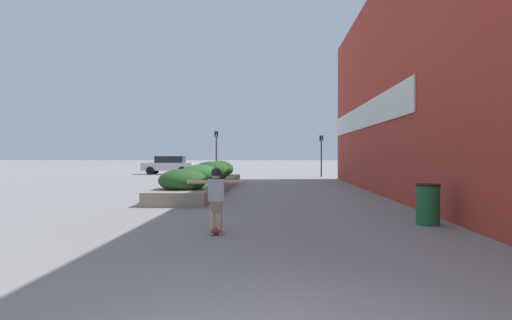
{
  "coord_description": "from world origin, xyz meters",
  "views": [
    {
      "loc": [
        0.19,
        -3.78,
        1.72
      ],
      "look_at": [
        -0.78,
        18.11,
        1.49
      ],
      "focal_mm": 32.0,
      "sensor_mm": 36.0,
      "label": 1
    }
  ],
  "objects_px": {
    "car_center_left": "(169,165)",
    "traffic_light_right": "(321,148)",
    "skateboard": "(216,230)",
    "car_leftmost": "(407,166)",
    "traffic_light_left": "(216,146)",
    "trash_bin": "(428,204)",
    "skateboarder": "(216,192)"
  },
  "relations": [
    {
      "from": "trash_bin",
      "to": "car_center_left",
      "type": "relative_size",
      "value": 0.22
    },
    {
      "from": "skateboard",
      "to": "traffic_light_right",
      "type": "relative_size",
      "value": 0.22
    },
    {
      "from": "trash_bin",
      "to": "traffic_light_right",
      "type": "relative_size",
      "value": 0.31
    },
    {
      "from": "car_leftmost",
      "to": "traffic_light_right",
      "type": "xyz_separation_m",
      "value": [
        -7.75,
        -3.74,
        1.45
      ]
    },
    {
      "from": "skateboard",
      "to": "skateboarder",
      "type": "distance_m",
      "value": 0.84
    },
    {
      "from": "skateboarder",
      "to": "car_center_left",
      "type": "bearing_deg",
      "value": 99.45
    },
    {
      "from": "skateboard",
      "to": "car_leftmost",
      "type": "bearing_deg",
      "value": 61.42
    },
    {
      "from": "trash_bin",
      "to": "traffic_light_left",
      "type": "distance_m",
      "value": 26.23
    },
    {
      "from": "skateboarder",
      "to": "traffic_light_right",
      "type": "xyz_separation_m",
      "value": [
        4.89,
        26.35,
        1.34
      ]
    },
    {
      "from": "trash_bin",
      "to": "car_leftmost",
      "type": "xyz_separation_m",
      "value": [
        7.59,
        28.64,
        0.28
      ]
    },
    {
      "from": "skateboard",
      "to": "car_center_left",
      "type": "height_order",
      "value": "car_center_left"
    },
    {
      "from": "skateboarder",
      "to": "trash_bin",
      "type": "bearing_deg",
      "value": 10.22
    },
    {
      "from": "skateboarder",
      "to": "car_leftmost",
      "type": "bearing_deg",
      "value": 61.42
    },
    {
      "from": "skateboard",
      "to": "traffic_light_right",
      "type": "xyz_separation_m",
      "value": [
        4.89,
        26.35,
        2.18
      ]
    },
    {
      "from": "traffic_light_left",
      "to": "traffic_light_right",
      "type": "xyz_separation_m",
      "value": [
        8.35,
        0.16,
        -0.22
      ]
    },
    {
      "from": "skateboard",
      "to": "trash_bin",
      "type": "height_order",
      "value": "trash_bin"
    },
    {
      "from": "car_center_left",
      "to": "skateboard",
      "type": "bearing_deg",
      "value": -164.76
    },
    {
      "from": "trash_bin",
      "to": "traffic_light_left",
      "type": "height_order",
      "value": "traffic_light_left"
    },
    {
      "from": "skateboard",
      "to": "skateboarder",
      "type": "height_order",
      "value": "skateboarder"
    },
    {
      "from": "skateboarder",
      "to": "trash_bin",
      "type": "height_order",
      "value": "skateboarder"
    },
    {
      "from": "car_leftmost",
      "to": "car_center_left",
      "type": "distance_m",
      "value": 20.93
    },
    {
      "from": "skateboard",
      "to": "traffic_light_left",
      "type": "relative_size",
      "value": 0.2
    },
    {
      "from": "skateboarder",
      "to": "car_leftmost",
      "type": "xyz_separation_m",
      "value": [
        12.65,
        30.09,
        -0.12
      ]
    },
    {
      "from": "traffic_light_right",
      "to": "skateboarder",
      "type": "bearing_deg",
      "value": -100.52
    },
    {
      "from": "skateboard",
      "to": "traffic_light_left",
      "type": "bearing_deg",
      "value": 91.73
    },
    {
      "from": "car_leftmost",
      "to": "car_center_left",
      "type": "height_order",
      "value": "car_center_left"
    },
    {
      "from": "traffic_light_right",
      "to": "trash_bin",
      "type": "bearing_deg",
      "value": -89.63
    },
    {
      "from": "car_center_left",
      "to": "traffic_light_right",
      "type": "distance_m",
      "value": 13.84
    },
    {
      "from": "trash_bin",
      "to": "car_leftmost",
      "type": "distance_m",
      "value": 29.63
    },
    {
      "from": "traffic_light_left",
      "to": "car_center_left",
      "type": "bearing_deg",
      "value": 138.98
    },
    {
      "from": "traffic_light_left",
      "to": "traffic_light_right",
      "type": "bearing_deg",
      "value": 1.13
    },
    {
      "from": "traffic_light_left",
      "to": "traffic_light_right",
      "type": "height_order",
      "value": "traffic_light_left"
    }
  ]
}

